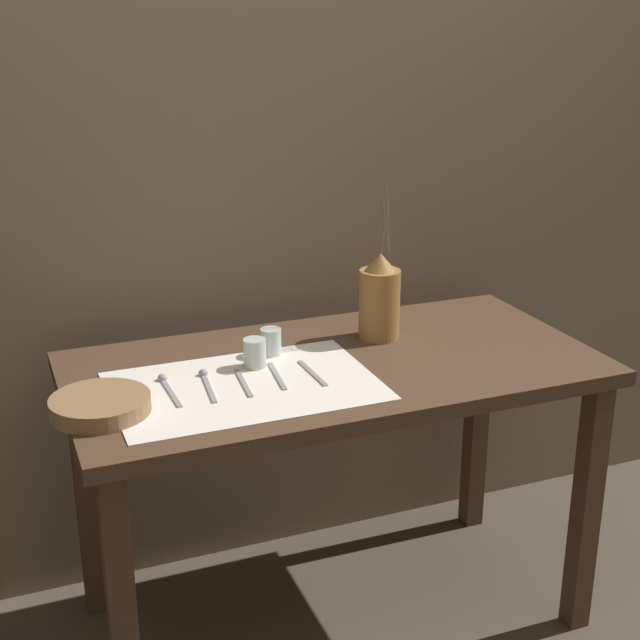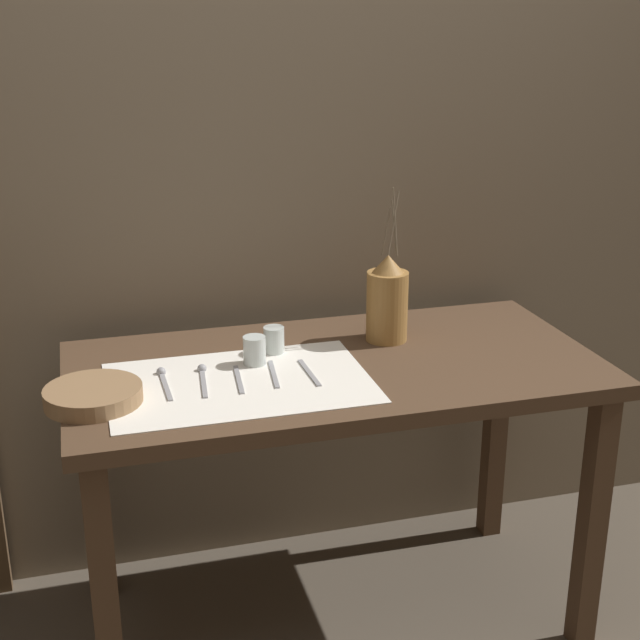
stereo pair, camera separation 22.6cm
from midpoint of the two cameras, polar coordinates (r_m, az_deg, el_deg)
ground_plane at (r=2.71m, az=3.36°, el=-18.43°), size 12.00×12.00×0.00m
stone_wall_back at (r=2.62m, az=0.62°, el=9.23°), size 7.00×0.06×2.40m
wooden_table at (r=2.36m, az=3.68°, el=-5.19°), size 1.38×0.69×0.79m
linen_cloth at (r=2.18m, az=-2.23°, el=-4.10°), size 0.64×0.42×0.00m
pitcher_with_flowers at (r=2.45m, az=6.97°, el=1.18°), size 0.11×0.11×0.43m
wooden_bowl at (r=2.11m, az=-11.36°, el=-4.82°), size 0.23×0.23×0.04m
glass_tumbler_near at (r=2.28m, az=-1.39°, el=-2.01°), size 0.06×0.06×0.07m
glass_tumbler_far at (r=2.35m, az=-0.23°, el=-1.33°), size 0.06×0.06×0.07m
spoon_outer at (r=2.22m, az=-7.17°, el=-3.71°), size 0.02×0.19×0.02m
spoon_inner at (r=2.23m, az=-4.66°, el=-3.53°), size 0.04×0.19×0.02m
knife_center at (r=2.19m, az=-2.29°, el=-3.88°), size 0.03×0.17×0.00m
fork_outer at (r=2.22m, az=-0.08°, el=-3.54°), size 0.03×0.17×0.00m
fork_inner at (r=2.23m, az=2.21°, el=-3.44°), size 0.02×0.17×0.00m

